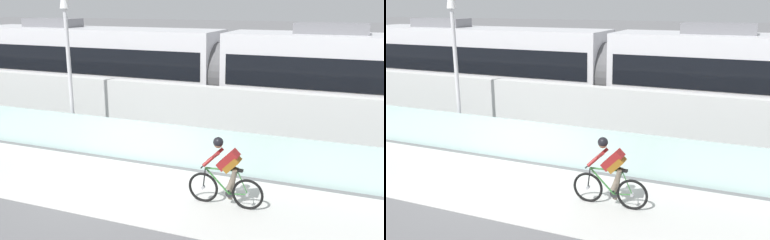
# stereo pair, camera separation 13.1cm
# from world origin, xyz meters

# --- Properties ---
(ground_plane) EXTENTS (200.00, 200.00, 0.00)m
(ground_plane) POSITION_xyz_m (0.00, 0.00, 0.00)
(ground_plane) COLOR slate
(bike_path_deck) EXTENTS (32.00, 3.20, 0.01)m
(bike_path_deck) POSITION_xyz_m (0.00, 0.00, 0.01)
(bike_path_deck) COLOR silver
(bike_path_deck) RESTS_ON ground
(glass_parapet) EXTENTS (32.00, 0.05, 1.21)m
(glass_parapet) POSITION_xyz_m (0.00, 1.85, 0.60)
(glass_parapet) COLOR silver
(glass_parapet) RESTS_ON ground
(concrete_barrier_wall) EXTENTS (32.00, 0.36, 1.99)m
(concrete_barrier_wall) POSITION_xyz_m (0.00, 3.65, 0.99)
(concrete_barrier_wall) COLOR silver
(concrete_barrier_wall) RESTS_ON ground
(tram_rail_near) EXTENTS (32.00, 0.08, 0.01)m
(tram_rail_near) POSITION_xyz_m (0.00, 6.13, 0.00)
(tram_rail_near) COLOR #595654
(tram_rail_near) RESTS_ON ground
(tram_rail_far) EXTENTS (32.00, 0.08, 0.01)m
(tram_rail_far) POSITION_xyz_m (0.00, 7.57, 0.00)
(tram_rail_far) COLOR #595654
(tram_rail_far) RESTS_ON ground
(tram) EXTENTS (22.56, 2.54, 3.81)m
(tram) POSITION_xyz_m (0.90, 6.85, 1.89)
(tram) COLOR silver
(tram) RESTS_ON ground
(cyclist_on_bike) EXTENTS (1.77, 0.58, 1.61)m
(cyclist_on_bike) POSITION_xyz_m (3.17, 0.00, 0.78)
(cyclist_on_bike) COLOR black
(cyclist_on_bike) RESTS_ON ground
(lamp_post_antenna) EXTENTS (0.28, 0.28, 5.20)m
(lamp_post_antenna) POSITION_xyz_m (-2.51, 2.15, 3.29)
(lamp_post_antenna) COLOR gray
(lamp_post_antenna) RESTS_ON ground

